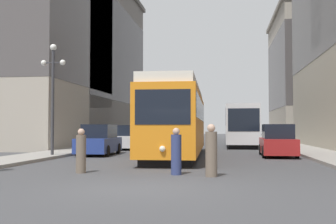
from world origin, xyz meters
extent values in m
plane|color=#424244|center=(0.00, 0.00, 0.00)|extent=(200.00, 200.00, 0.00)
cube|color=gray|center=(-7.85, 40.00, 0.07)|extent=(2.70, 120.00, 0.15)
cube|color=gray|center=(7.85, 40.00, 0.07)|extent=(2.70, 120.00, 0.15)
cube|color=black|center=(-0.37, 12.18, 0.17)|extent=(2.58, 12.91, 0.35)
cube|color=orange|center=(-0.37, 12.18, 1.90)|extent=(3.01, 14.04, 3.10)
cube|color=black|center=(-0.37, 12.18, 2.60)|extent=(3.02, 13.48, 1.08)
cube|color=silver|center=(-0.37, 12.18, 3.67)|extent=(2.79, 13.75, 0.44)
cube|color=black|center=(-0.17, 5.22, 2.44)|extent=(2.21, 0.14, 1.40)
sphere|color=#F2EACC|center=(-0.17, 5.15, 0.80)|extent=(0.24, 0.24, 0.24)
cube|color=black|center=(3.61, 25.51, 0.17)|extent=(2.22, 10.30, 0.35)
cube|color=silver|center=(3.61, 25.51, 1.90)|extent=(2.61, 11.20, 3.10)
cube|color=black|center=(3.61, 25.51, 2.44)|extent=(2.63, 10.75, 1.30)
cube|color=black|center=(3.63, 19.93, 2.21)|extent=(2.30, 0.09, 1.71)
cylinder|color=black|center=(-6.00, 11.54, 0.32)|extent=(0.21, 0.65, 0.64)
cylinder|color=black|center=(-6.11, 14.35, 0.32)|extent=(0.21, 0.65, 0.64)
cylinder|color=black|center=(-4.29, 11.61, 0.32)|extent=(0.21, 0.65, 0.64)
cylinder|color=black|center=(-4.40, 14.42, 0.32)|extent=(0.21, 0.65, 0.64)
cube|color=navy|center=(-5.20, 12.98, 0.60)|extent=(1.98, 4.60, 0.84)
cube|color=black|center=(-5.21, 13.09, 1.42)|extent=(1.68, 2.55, 0.80)
cylinder|color=black|center=(-6.04, 24.88, 0.32)|extent=(0.18, 0.64, 0.64)
cylinder|color=black|center=(-6.07, 27.86, 0.32)|extent=(0.18, 0.64, 0.64)
cylinder|color=black|center=(-4.33, 24.89, 0.32)|extent=(0.18, 0.64, 0.64)
cylinder|color=black|center=(-4.36, 27.87, 0.32)|extent=(0.18, 0.64, 0.64)
cube|color=silver|center=(-5.20, 26.38, 0.60)|extent=(1.84, 4.82, 0.84)
cube|color=black|center=(-5.20, 26.50, 1.42)|extent=(1.60, 2.66, 0.80)
cylinder|color=black|center=(6.09, 14.46, 0.32)|extent=(0.20, 0.64, 0.64)
cylinder|color=black|center=(6.02, 11.69, 0.32)|extent=(0.20, 0.64, 0.64)
cylinder|color=black|center=(4.38, 14.51, 0.32)|extent=(0.20, 0.64, 0.64)
cylinder|color=black|center=(4.31, 11.74, 0.32)|extent=(0.20, 0.64, 0.64)
cube|color=maroon|center=(5.20, 13.10, 0.60)|extent=(1.92, 4.51, 0.84)
cube|color=black|center=(5.20, 12.99, 1.42)|extent=(1.65, 2.50, 0.80)
cylinder|color=black|center=(-5.98, 18.06, 0.32)|extent=(0.22, 0.65, 0.64)
cylinder|color=black|center=(-6.13, 20.84, 0.32)|extent=(0.22, 0.65, 0.64)
cylinder|color=black|center=(-4.27, 18.15, 0.32)|extent=(0.22, 0.65, 0.64)
cylinder|color=black|center=(-4.42, 20.94, 0.32)|extent=(0.22, 0.65, 0.64)
cube|color=silver|center=(-5.20, 19.50, 0.60)|extent=(2.05, 4.59, 0.84)
cube|color=black|center=(-5.21, 19.61, 1.42)|extent=(1.72, 2.56, 0.80)
cylinder|color=navy|center=(0.59, 3.40, 0.69)|extent=(0.36, 0.36, 1.39)
sphere|color=tan|center=(0.59, 3.40, 1.50)|extent=(0.25, 0.25, 0.25)
cylinder|color=#6B5B4C|center=(-2.87, 3.47, 0.68)|extent=(0.36, 0.36, 1.36)
sphere|color=tan|center=(-2.87, 3.47, 1.47)|extent=(0.24, 0.24, 0.24)
cylinder|color=#6B5B4C|center=(1.81, 3.00, 0.75)|extent=(0.39, 0.39, 1.50)
sphere|color=tan|center=(1.81, 3.00, 1.62)|extent=(0.27, 0.27, 0.27)
cylinder|color=#333338|center=(-7.10, 10.60, 3.02)|extent=(0.16, 0.16, 5.75)
sphere|color=white|center=(-7.10, 10.60, 6.06)|extent=(0.36, 0.36, 0.36)
sphere|color=white|center=(-7.65, 10.60, 5.21)|extent=(0.31, 0.31, 0.31)
sphere|color=white|center=(-6.55, 10.60, 5.21)|extent=(0.31, 0.31, 0.31)
cube|color=#333338|center=(-7.10, 10.60, 5.21)|extent=(1.10, 0.06, 0.06)
cube|color=slate|center=(-16.25, 34.27, 9.02)|extent=(14.09, 22.81, 18.03)
cube|color=#383538|center=(-16.25, 34.27, 9.92)|extent=(14.13, 22.85, 10.82)
cube|color=#A89E8E|center=(-14.78, 22.26, 10.04)|extent=(11.15, 15.11, 20.09)
cube|color=#544F4E|center=(-14.78, 22.26, 11.05)|extent=(11.19, 15.15, 12.05)
cube|color=#A89E8E|center=(16.96, 46.78, 8.39)|extent=(15.50, 18.22, 16.77)
cube|color=#544F4E|center=(16.96, 46.78, 9.22)|extent=(15.54, 18.26, 10.06)
cube|color=gray|center=(16.96, 46.78, 17.02)|extent=(16.10, 18.82, 0.50)
camera|label=1|loc=(2.27, -10.66, 1.62)|focal=43.68mm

